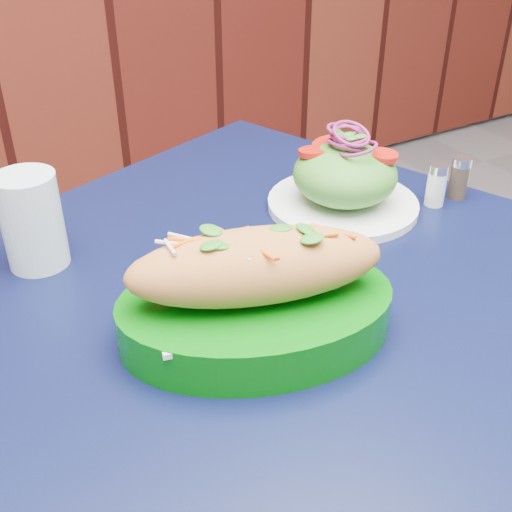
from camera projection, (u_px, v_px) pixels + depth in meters
cafe_table at (276, 349)px, 0.78m from camera, size 1.02×1.02×0.75m
banh_mi_basket at (256, 294)px, 0.64m from camera, size 0.33×0.27×0.13m
salad_plate at (344, 180)px, 0.89m from camera, size 0.21×0.21×0.12m
water_glass at (32, 221)px, 0.76m from camera, size 0.07×0.07×0.12m
salt_shaker at (436, 185)px, 0.90m from camera, size 0.03×0.03×0.06m
pepper_shaker at (459, 178)px, 0.92m from camera, size 0.03×0.03×0.06m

